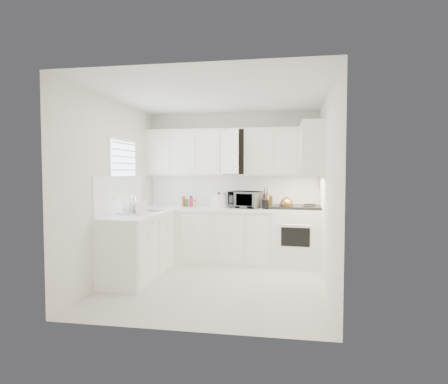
% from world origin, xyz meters
% --- Properties ---
extents(floor, '(3.20, 3.20, 0.00)m').
position_xyz_m(floor, '(0.00, 0.00, 0.00)').
color(floor, silver).
rests_on(floor, ground).
extents(ceiling, '(3.20, 3.20, 0.00)m').
position_xyz_m(ceiling, '(0.00, 0.00, 2.60)').
color(ceiling, white).
rests_on(ceiling, ground).
extents(wall_back, '(3.00, 0.00, 3.00)m').
position_xyz_m(wall_back, '(0.00, 1.60, 1.30)').
color(wall_back, white).
rests_on(wall_back, ground).
extents(wall_front, '(3.00, 0.00, 3.00)m').
position_xyz_m(wall_front, '(0.00, -1.60, 1.30)').
color(wall_front, white).
rests_on(wall_front, ground).
extents(wall_left, '(0.00, 3.20, 3.20)m').
position_xyz_m(wall_left, '(-1.50, 0.00, 1.30)').
color(wall_left, white).
rests_on(wall_left, ground).
extents(wall_right, '(0.00, 3.20, 3.20)m').
position_xyz_m(wall_right, '(1.50, 0.00, 1.30)').
color(wall_right, white).
rests_on(wall_right, ground).
extents(window_blinds, '(0.06, 0.96, 1.06)m').
position_xyz_m(window_blinds, '(-1.48, 0.35, 1.55)').
color(window_blinds, white).
rests_on(window_blinds, wall_left).
extents(lower_cabinets_back, '(2.22, 0.60, 0.90)m').
position_xyz_m(lower_cabinets_back, '(-0.39, 1.30, 0.45)').
color(lower_cabinets_back, white).
rests_on(lower_cabinets_back, floor).
extents(lower_cabinets_left, '(0.60, 1.60, 0.90)m').
position_xyz_m(lower_cabinets_left, '(-1.20, 0.20, 0.45)').
color(lower_cabinets_left, white).
rests_on(lower_cabinets_left, floor).
extents(countertop_back, '(2.24, 0.64, 0.05)m').
position_xyz_m(countertop_back, '(-0.39, 1.29, 0.93)').
color(countertop_back, white).
rests_on(countertop_back, lower_cabinets_back).
extents(countertop_left, '(0.64, 1.62, 0.05)m').
position_xyz_m(countertop_left, '(-1.19, 0.20, 0.93)').
color(countertop_left, white).
rests_on(countertop_left, lower_cabinets_left).
extents(backsplash_back, '(2.98, 0.02, 0.55)m').
position_xyz_m(backsplash_back, '(0.00, 1.59, 1.23)').
color(backsplash_back, white).
rests_on(backsplash_back, wall_back).
extents(backsplash_left, '(0.02, 1.60, 0.55)m').
position_xyz_m(backsplash_left, '(-1.49, 0.20, 1.23)').
color(backsplash_left, white).
rests_on(backsplash_left, wall_left).
extents(upper_cabinets_back, '(3.00, 0.33, 0.80)m').
position_xyz_m(upper_cabinets_back, '(0.00, 1.44, 1.50)').
color(upper_cabinets_back, white).
rests_on(upper_cabinets_back, wall_back).
extents(upper_cabinets_right, '(0.33, 0.90, 0.80)m').
position_xyz_m(upper_cabinets_right, '(1.33, 0.82, 1.50)').
color(upper_cabinets_right, white).
rests_on(upper_cabinets_right, wall_right).
extents(sink, '(0.42, 0.38, 0.30)m').
position_xyz_m(sink, '(-1.19, 0.55, 1.07)').
color(sink, gray).
rests_on(sink, countertop_left).
extents(stove, '(0.90, 0.76, 1.28)m').
position_xyz_m(stove, '(1.13, 1.29, 0.64)').
color(stove, white).
rests_on(stove, floor).
extents(tea_kettle, '(0.31, 0.28, 0.23)m').
position_xyz_m(tea_kettle, '(0.95, 1.13, 1.06)').
color(tea_kettle, olive).
rests_on(tea_kettle, stove).
extents(frying_pan, '(0.30, 0.43, 0.04)m').
position_xyz_m(frying_pan, '(1.31, 1.45, 0.96)').
color(frying_pan, black).
rests_on(frying_pan, stove).
extents(microwave, '(0.58, 0.44, 0.35)m').
position_xyz_m(microwave, '(0.27, 1.32, 1.12)').
color(microwave, gray).
rests_on(microwave, countertop_back).
extents(rice_cooker, '(0.28, 0.28, 0.26)m').
position_xyz_m(rice_cooker, '(-0.19, 1.31, 1.08)').
color(rice_cooker, white).
rests_on(rice_cooker, countertop_back).
extents(paper_towel, '(0.12, 0.12, 0.27)m').
position_xyz_m(paper_towel, '(-0.16, 1.51, 1.08)').
color(paper_towel, white).
rests_on(paper_towel, countertop_back).
extents(utensil_crock, '(0.13, 0.13, 0.37)m').
position_xyz_m(utensil_crock, '(0.62, 1.17, 1.13)').
color(utensil_crock, black).
rests_on(utensil_crock, countertop_back).
extents(dish_rack, '(0.44, 0.37, 0.21)m').
position_xyz_m(dish_rack, '(-1.20, 0.05, 1.06)').
color(dish_rack, white).
rests_on(dish_rack, countertop_left).
extents(spice_left_0, '(0.06, 0.06, 0.13)m').
position_xyz_m(spice_left_0, '(-0.85, 1.42, 1.02)').
color(spice_left_0, '#984629').
rests_on(spice_left_0, countertop_back).
extents(spice_left_1, '(0.06, 0.06, 0.13)m').
position_xyz_m(spice_left_1, '(-0.78, 1.33, 1.02)').
color(spice_left_1, '#356622').
rests_on(spice_left_1, countertop_back).
extents(spice_left_2, '(0.06, 0.06, 0.13)m').
position_xyz_m(spice_left_2, '(-0.70, 1.42, 1.02)').
color(spice_left_2, '#DA1D48').
rests_on(spice_left_2, countertop_back).
extents(spice_left_3, '(0.06, 0.06, 0.13)m').
position_xyz_m(spice_left_3, '(-0.62, 1.33, 1.02)').
color(spice_left_3, gold).
rests_on(spice_left_3, countertop_back).
extents(sauce_right_0, '(0.06, 0.06, 0.19)m').
position_xyz_m(sauce_right_0, '(0.58, 1.46, 1.05)').
color(sauce_right_0, '#DA1D48').
rests_on(sauce_right_0, countertop_back).
extents(sauce_right_1, '(0.06, 0.06, 0.19)m').
position_xyz_m(sauce_right_1, '(0.64, 1.40, 1.05)').
color(sauce_right_1, gold).
rests_on(sauce_right_1, countertop_back).
extents(sauce_right_2, '(0.06, 0.06, 0.19)m').
position_xyz_m(sauce_right_2, '(0.69, 1.46, 1.05)').
color(sauce_right_2, '#4C3B15').
rests_on(sauce_right_2, countertop_back).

